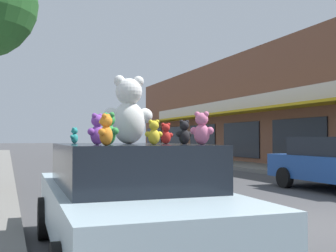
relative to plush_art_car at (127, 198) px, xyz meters
The scene contains 11 objects.
ground_plane 3.83m from the plush_art_car, 11.24° to the left, with size 260.00×260.00×0.00m, color #424244.
plush_art_car is the anchor object (origin of this frame).
teddy_bear_giant 1.07m from the plush_art_car, 41.32° to the left, with size 0.63×0.40×0.85m.
teddy_bear_orange 1.35m from the plush_art_car, 116.22° to the right, with size 0.20×0.22×0.31m.
teddy_bear_yellow 1.00m from the plush_art_car, 75.58° to the right, with size 0.21×0.13×0.28m.
teddy_bear_pink 1.30m from the plush_art_car, 48.60° to the right, with size 0.26×0.24×0.37m.
teddy_bear_green 1.02m from the plush_art_car, 124.62° to the right, with size 0.21×0.26×0.36m.
teddy_bear_black 1.09m from the plush_art_car, 40.36° to the right, with size 0.22×0.14×0.29m.
teddy_bear_red 0.93m from the plush_art_car, ahead, with size 0.20×0.12×0.27m.
teddy_bear_teal 1.32m from the plush_art_car, 117.43° to the left, with size 0.15×0.16×0.22m.
teddy_bear_purple 1.10m from the plush_art_car, 130.94° to the right, with size 0.24×0.22×0.34m.
Camera 1 is at (-5.05, -5.73, 1.47)m, focal length 45.00 mm.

